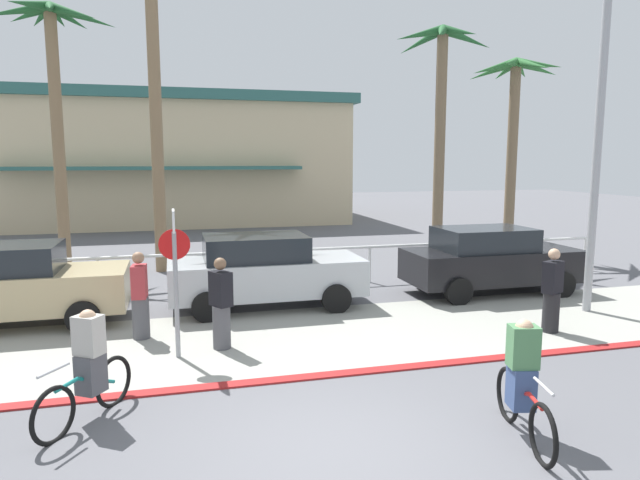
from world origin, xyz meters
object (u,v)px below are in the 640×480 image
object	(u,v)px
palm_tree_3	(152,34)
pedestrian_1	(221,307)
stop_sign_bike_lane	(175,262)
car_black_3	(490,260)
cyclist_teal_0	(88,369)
car_silver_2	(264,270)
car_tan_1	(11,285)
streetlight_curb	(608,117)
pedestrian_0	(140,299)
pedestrian_2	(552,294)
palm_tree_2	(54,67)
cyclist_red_1	(523,382)
palm_tree_4	(441,92)
palm_tree_5	(515,105)

from	to	relation	value
palm_tree_3	pedestrian_1	world-z (taller)	palm_tree_3
stop_sign_bike_lane	car_black_3	bearing A→B (deg)	20.45
cyclist_teal_0	car_silver_2	bearing A→B (deg)	58.21
car_tan_1	pedestrian_1	bearing A→B (deg)	-32.12
stop_sign_bike_lane	car_silver_2	size ratio (longest dim) A/B	0.58
cyclist_teal_0	palm_tree_3	bearing A→B (deg)	85.68
stop_sign_bike_lane	car_silver_2	world-z (taller)	stop_sign_bike_lane
stop_sign_bike_lane	cyclist_teal_0	xyz separation A→B (m)	(-1.15, -2.08, -0.98)
streetlight_curb	pedestrian_0	bearing A→B (deg)	175.64
car_silver_2	pedestrian_2	size ratio (longest dim) A/B	2.62
car_black_3	pedestrian_0	size ratio (longest dim) A/B	2.61
palm_tree_2	car_tan_1	distance (m)	8.51
palm_tree_3	pedestrian_0	size ratio (longest dim) A/B	5.73
palm_tree_3	car_tan_1	bearing A→B (deg)	-118.61
streetlight_curb	cyclist_red_1	size ratio (longest dim) A/B	4.20
cyclist_red_1	pedestrian_2	distance (m)	4.68
stop_sign_bike_lane	cyclist_teal_0	distance (m)	2.57
palm_tree_4	pedestrian_1	xyz separation A→B (m)	(-7.98, -7.63, -4.86)
palm_tree_5	cyclist_teal_0	xyz separation A→B (m)	(-12.80, -10.10, -4.59)
palm_tree_2	car_black_3	bearing A→B (deg)	-30.58
palm_tree_4	cyclist_red_1	size ratio (longest dim) A/B	4.34
stop_sign_bike_lane	car_silver_2	xyz separation A→B (m)	(1.97, 2.96, -0.81)
cyclist_red_1	car_tan_1	bearing A→B (deg)	137.36
pedestrian_1	pedestrian_0	bearing A→B (deg)	145.97
stop_sign_bike_lane	car_black_3	size ratio (longest dim) A/B	0.58
palm_tree_2	palm_tree_4	size ratio (longest dim) A/B	1.04
streetlight_curb	car_tan_1	xyz separation A→B (m)	(-12.17, 2.28, -3.41)
cyclist_teal_0	pedestrian_1	world-z (taller)	pedestrian_1
palm_tree_3	pedestrian_0	world-z (taller)	palm_tree_3
car_black_3	pedestrian_0	bearing A→B (deg)	-168.91
streetlight_curb	pedestrian_2	distance (m)	4.04
streetlight_curb	car_black_3	size ratio (longest dim) A/B	1.70
palm_tree_2	cyclist_red_1	distance (m)	16.23
cyclist_red_1	pedestrian_0	world-z (taller)	pedestrian_0
palm_tree_2	pedestrian_2	size ratio (longest dim) A/B	4.81
stop_sign_bike_lane	palm_tree_5	distance (m)	14.60
pedestrian_2	car_tan_1	bearing A→B (deg)	162.92
streetlight_curb	palm_tree_3	bearing A→B (deg)	141.05
streetlight_curb	car_black_3	bearing A→B (deg)	116.02
palm_tree_3	pedestrian_2	xyz separation A→B (m)	(7.51, -8.43, -6.22)
streetlight_curb	palm_tree_4	xyz separation A→B (m)	(-0.17, 7.39, 1.35)
stop_sign_bike_lane	pedestrian_1	distance (m)	1.22
palm_tree_3	palm_tree_4	xyz separation A→B (m)	(9.14, -0.14, -1.37)
palm_tree_5	car_tan_1	xyz separation A→B (m)	(-14.89, -5.23, -4.42)
streetlight_curb	cyclist_red_1	xyz separation A→B (m)	(-4.87, -4.44, -3.58)
palm_tree_3	cyclist_red_1	world-z (taller)	palm_tree_3
palm_tree_4	car_tan_1	size ratio (longest dim) A/B	1.76
cyclist_red_1	pedestrian_1	world-z (taller)	pedestrian_1
palm_tree_3	palm_tree_4	bearing A→B (deg)	-0.85
pedestrian_0	car_silver_2	bearing A→B (deg)	33.08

